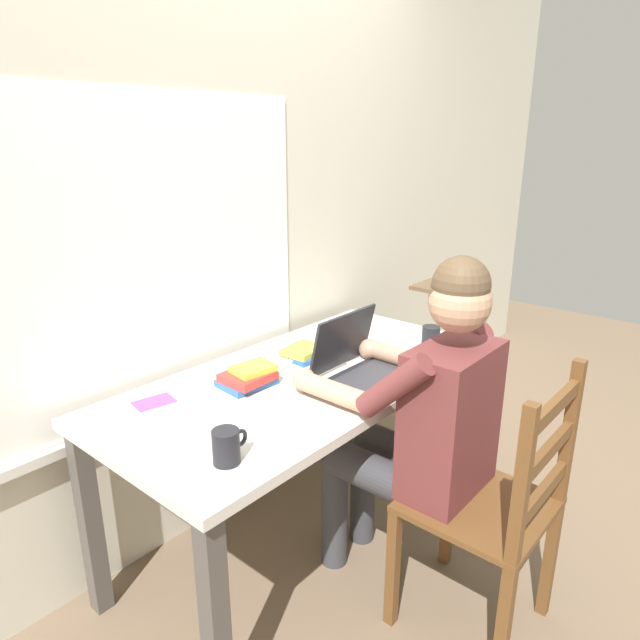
% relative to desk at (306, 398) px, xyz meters
% --- Properties ---
extents(ground_plane, '(8.00, 8.00, 0.00)m').
position_rel_desk_xyz_m(ground_plane, '(0.00, 0.00, -0.65)').
color(ground_plane, brown).
extents(back_wall, '(6.00, 0.08, 2.60)m').
position_rel_desk_xyz_m(back_wall, '(-0.01, 0.45, 0.65)').
color(back_wall, beige).
rests_on(back_wall, ground).
extents(desk, '(1.55, 0.75, 0.74)m').
position_rel_desk_xyz_m(desk, '(0.00, 0.00, 0.00)').
color(desk, beige).
rests_on(desk, ground).
extents(seated_person, '(0.50, 0.60, 1.25)m').
position_rel_desk_xyz_m(seated_person, '(0.07, -0.45, 0.04)').
color(seated_person, brown).
rests_on(seated_person, ground).
extents(wooden_chair, '(0.42, 0.42, 0.95)m').
position_rel_desk_xyz_m(wooden_chair, '(0.07, -0.73, -0.18)').
color(wooden_chair, brown).
rests_on(wooden_chair, ground).
extents(laptop, '(0.33, 0.28, 0.23)m').
position_rel_desk_xyz_m(laptop, '(0.12, -0.16, 0.15)').
color(laptop, '#232328').
rests_on(laptop, desk).
extents(computer_mouse, '(0.06, 0.10, 0.03)m').
position_rel_desk_xyz_m(computer_mouse, '(0.36, -0.20, 0.11)').
color(computer_mouse, black).
rests_on(computer_mouse, desk).
extents(coffee_mug_white, '(0.11, 0.07, 0.10)m').
position_rel_desk_xyz_m(coffee_mug_white, '(0.30, 0.01, 0.14)').
color(coffee_mug_white, white).
rests_on(coffee_mug_white, desk).
extents(coffee_mug_dark, '(0.11, 0.07, 0.09)m').
position_rel_desk_xyz_m(coffee_mug_dark, '(0.57, -0.20, 0.14)').
color(coffee_mug_dark, black).
rests_on(coffee_mug_dark, desk).
extents(coffee_mug_spare, '(0.11, 0.08, 0.10)m').
position_rel_desk_xyz_m(coffee_mug_spare, '(-0.57, -0.23, 0.14)').
color(coffee_mug_spare, black).
rests_on(coffee_mug_spare, desk).
extents(book_stack_main, '(0.19, 0.17, 0.08)m').
position_rel_desk_xyz_m(book_stack_main, '(-0.20, 0.09, 0.13)').
color(book_stack_main, '#2D5B9E').
rests_on(book_stack_main, desk).
extents(book_stack_side, '(0.18, 0.16, 0.04)m').
position_rel_desk_xyz_m(book_stack_side, '(0.13, 0.12, 0.11)').
color(book_stack_side, '#2D5B9E').
rests_on(book_stack_side, desk).
extents(paper_pile_near_laptop, '(0.30, 0.27, 0.01)m').
position_rel_desk_xyz_m(paper_pile_near_laptop, '(0.29, -0.10, 0.10)').
color(paper_pile_near_laptop, white).
rests_on(paper_pile_near_laptop, desk).
extents(paper_pile_back_corner, '(0.23, 0.21, 0.01)m').
position_rel_desk_xyz_m(paper_pile_back_corner, '(-0.01, 0.18, 0.10)').
color(paper_pile_back_corner, silver).
rests_on(paper_pile_back_corner, desk).
extents(landscape_photo_print, '(0.15, 0.11, 0.00)m').
position_rel_desk_xyz_m(landscape_photo_print, '(-0.49, 0.24, 0.09)').
color(landscape_photo_print, '#7A4293').
rests_on(landscape_photo_print, desk).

